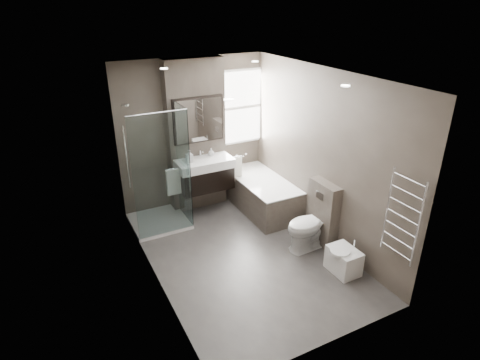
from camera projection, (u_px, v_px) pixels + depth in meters
room at (245, 174)px, 5.38m from camera, size 2.70×3.90×2.70m
vanity_pier at (196, 136)px, 6.82m from camera, size 1.00×0.25×2.60m
vanity at (205, 174)px, 6.77m from camera, size 0.95×0.47×0.66m
mirror_cabinet at (199, 120)px, 6.55m from camera, size 0.86×0.08×0.76m
towel_left at (174, 182)px, 6.53m from camera, size 0.24×0.06×0.44m
towel_right at (235, 169)px, 6.99m from camera, size 0.24×0.06×0.44m
shower_enclosure at (165, 198)px, 6.50m from camera, size 0.90×0.90×2.00m
bathtub at (261, 193)px, 7.07m from camera, size 0.75×1.60×0.57m
window at (240, 107)px, 7.12m from camera, size 0.98×0.06×1.33m
toilet at (311, 224)px, 5.93m from camera, size 0.80×0.48×0.79m
cistern_box at (323, 213)px, 6.02m from camera, size 0.19×0.55×1.00m
bidet at (343, 260)px, 5.47m from camera, size 0.39×0.44×0.47m
towel_radiator at (403, 217)px, 4.69m from camera, size 0.03×0.49×1.10m
soap_bottle_a at (190, 156)px, 6.51m from camera, size 0.09×0.10×0.21m
soap_bottle_b at (211, 152)px, 6.80m from camera, size 0.10×0.10×0.13m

